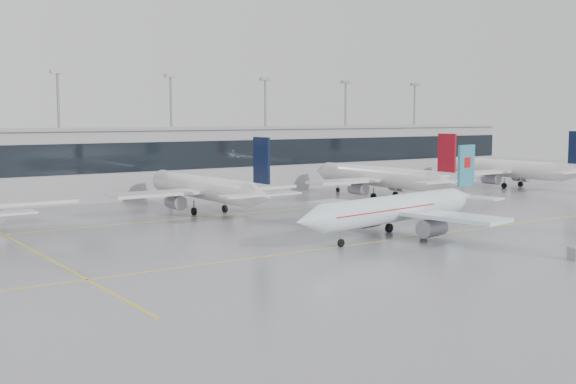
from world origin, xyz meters
TOP-DOWN VIEW (x-y plane):
  - ground at (0.00, 0.00)m, footprint 320.00×320.00m
  - taxi_line_main at (0.00, 0.00)m, footprint 120.00×0.25m
  - taxi_line_north at (0.00, 30.00)m, footprint 120.00×0.25m
  - taxi_line_cross at (-30.00, 15.00)m, footprint 0.25×60.00m
  - terminal at (0.00, 62.00)m, footprint 180.00×15.00m
  - terminal_glass at (0.00, 54.45)m, footprint 180.00×0.20m
  - terminal_roof at (0.00, 62.00)m, footprint 182.00×16.00m
  - light_masts at (0.00, 68.00)m, footprint 156.40×1.00m
  - air_canada_jet at (9.26, 1.52)m, footprint 34.48×27.33m
  - parked_jet_c at (-0.00, 33.69)m, footprint 29.64×36.96m
  - parked_jet_d at (35.00, 33.69)m, footprint 29.64×36.96m
  - parked_jet_e at (70.00, 33.69)m, footprint 29.64×36.96m
  - gse_unit at (13.43, -19.49)m, footprint 1.53×1.47m

SIDE VIEW (x-z plane):
  - ground at x=0.00m, z-range 0.00..0.00m
  - taxi_line_main at x=0.00m, z-range 0.00..0.01m
  - taxi_line_north at x=0.00m, z-range 0.00..0.01m
  - taxi_line_cross at x=-30.00m, z-range 0.00..0.01m
  - gse_unit at x=13.43m, z-range 0.00..1.30m
  - air_canada_jet at x=9.26m, z-range -1.97..8.65m
  - parked_jet_c at x=0.00m, z-range -2.15..9.57m
  - parked_jet_d at x=35.00m, z-range -2.15..9.57m
  - parked_jet_e at x=70.00m, z-range -2.15..9.57m
  - terminal at x=0.00m, z-range 0.00..12.00m
  - terminal_glass at x=0.00m, z-range 5.00..10.00m
  - terminal_roof at x=0.00m, z-range 12.00..12.40m
  - light_masts at x=0.00m, z-range 2.04..24.64m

